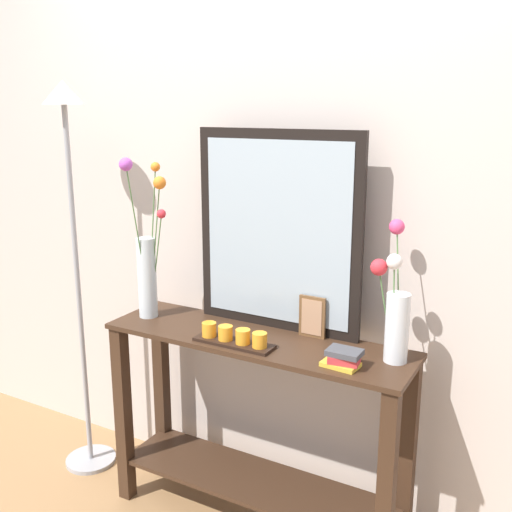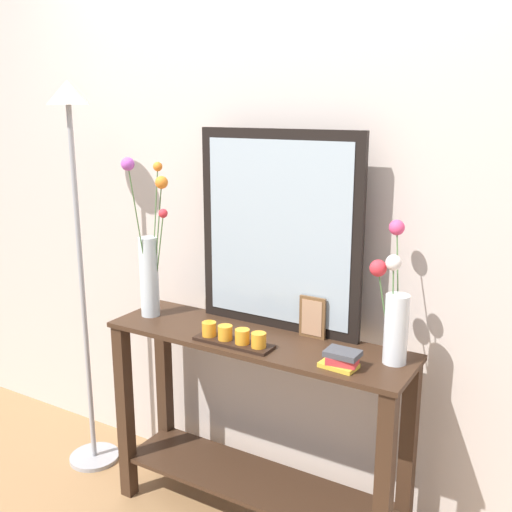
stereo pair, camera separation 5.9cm
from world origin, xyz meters
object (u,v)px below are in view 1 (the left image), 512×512
Objects in this scene: console_table at (256,416)px; vase_right at (395,310)px; mirror_leaning at (278,232)px; candle_tray at (234,337)px; picture_frame_small at (312,317)px; book_stack at (343,358)px; floor_lamp at (73,218)px; tall_vase_left at (147,262)px.

vase_right is at bearing 6.04° from console_table.
candle_tray is at bearing -103.61° from mirror_leaning.
picture_frame_small is at bearing 31.10° from console_table.
book_stack is (0.21, -0.20, -0.05)m from picture_frame_small.
floor_lamp is (-1.11, -0.13, 0.31)m from picture_frame_small.
floor_lamp reaches higher than vase_right.
picture_frame_small is at bearing 170.40° from vase_right.
floor_lamp is (-0.88, 0.08, 0.37)m from candle_tray.
vase_right is at bearing -9.60° from picture_frame_small.
vase_right is 1.46m from floor_lamp.
tall_vase_left is (-0.53, -0.15, -0.16)m from mirror_leaning.
console_table is at bearing 68.27° from candle_tray.
book_stack is at bearing -31.57° from mirror_leaning.
mirror_leaning is at bearing 170.33° from vase_right.
console_table is 0.55m from book_stack.
tall_vase_left is 1.39× the size of vase_right.
vase_right reaches higher than candle_tray.
tall_vase_left is at bearing -178.70° from console_table.
console_table is 0.74m from vase_right.
mirror_leaning reaches higher than tall_vase_left.
floor_lamp is at bearing -178.84° from console_table.
vase_right is at bearing 3.70° from tall_vase_left.
vase_right is at bearing 15.44° from candle_tray.
candle_tray is at bearing -10.57° from tall_vase_left.
tall_vase_left is 0.43m from floor_lamp.
tall_vase_left is at bearing 169.43° from candle_tray.
candle_tray is 0.43m from book_stack.
floor_lamp reaches higher than picture_frame_small.
book_stack is at bearing -3.06° from floor_lamp.
mirror_leaning is 4.81× the size of picture_frame_small.
mirror_leaning is at bearing 170.20° from picture_frame_small.
floor_lamp reaches higher than mirror_leaning.
picture_frame_small is at bearing 10.04° from tall_vase_left.
mirror_leaning is (0.02, 0.14, 0.74)m from console_table.
mirror_leaning reaches higher than vase_right.
floor_lamp reaches higher than book_stack.
tall_vase_left reaches higher than picture_frame_small.
vase_right is at bearing 47.80° from book_stack.
book_stack is at bearing -12.71° from console_table.
tall_vase_left is at bearing -176.30° from vase_right.
floor_lamp is at bearing 176.94° from book_stack.
vase_right reaches higher than console_table.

